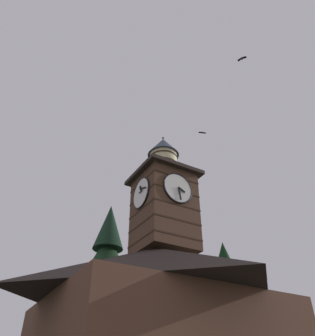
# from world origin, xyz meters

# --- Properties ---
(building_main) EXTENTS (11.37, 10.80, 8.29)m
(building_main) POSITION_xyz_m (1.35, -1.86, 4.25)
(building_main) COLOR brown
(building_main) RESTS_ON ground_plane
(clock_tower) EXTENTS (3.95, 3.95, 8.82)m
(clock_tower) POSITION_xyz_m (0.40, -2.57, 11.85)
(clock_tower) COLOR #4C3323
(clock_tower) RESTS_ON building_main
(pine_tree_behind) EXTENTS (6.94, 6.94, 13.09)m
(pine_tree_behind) POSITION_xyz_m (2.15, -7.17, 5.58)
(pine_tree_behind) COLOR #473323
(pine_tree_behind) RESTS_ON ground_plane
(pine_tree_aside) EXTENTS (5.81, 5.81, 11.85)m
(pine_tree_aside) POSITION_xyz_m (-7.44, -6.29, 5.12)
(pine_tree_aside) COLOR #473323
(pine_tree_aside) RESTS_ON ground_plane
(moon) EXTENTS (2.02, 2.02, 2.02)m
(moon) POSITION_xyz_m (-16.55, -36.92, 14.64)
(moon) COLOR silver
(flying_bird_high) EXTENTS (0.46, 0.67, 0.12)m
(flying_bird_high) POSITION_xyz_m (-3.06, 3.01, 21.97)
(flying_bird_high) COLOR black
(flying_bird_low) EXTENTS (0.59, 0.32, 0.10)m
(flying_bird_low) POSITION_xyz_m (-3.21, -2.45, 18.93)
(flying_bird_low) COLOR black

